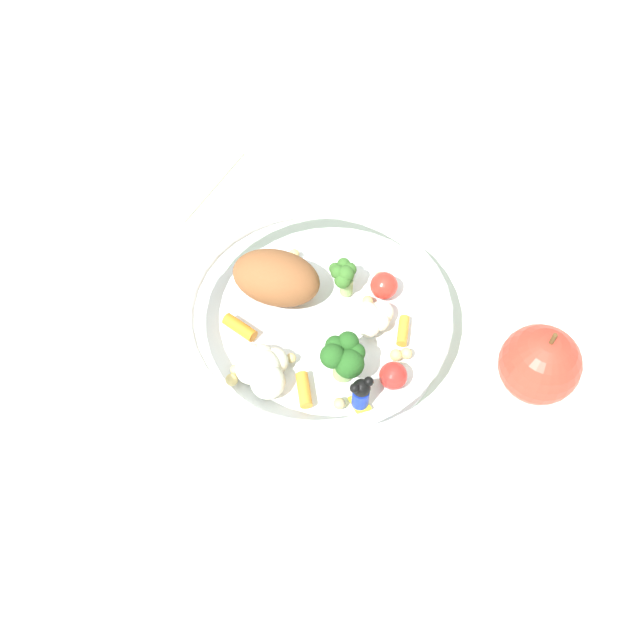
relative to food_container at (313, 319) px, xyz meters
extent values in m
plane|color=silver|center=(0.00, -0.02, -0.03)|extent=(2.40, 2.40, 0.00)
cylinder|color=white|center=(-0.01, 0.00, -0.02)|extent=(0.23, 0.23, 0.01)
torus|color=white|center=(-0.01, 0.00, 0.01)|extent=(0.24, 0.24, 0.01)
ellipsoid|color=brown|center=(0.05, -0.01, 0.01)|extent=(0.10, 0.08, 0.05)
cylinder|color=#8EB766|center=(0.00, -0.05, -0.01)|extent=(0.01, 0.01, 0.02)
sphere|color=#386B28|center=(0.01, -0.05, 0.01)|extent=(0.01, 0.01, 0.01)
sphere|color=#386B28|center=(0.00, -0.05, 0.01)|extent=(0.01, 0.01, 0.01)
sphere|color=#386B28|center=(0.00, -0.05, 0.01)|extent=(0.02, 0.02, 0.02)
sphere|color=#386B28|center=(0.00, -0.05, 0.01)|extent=(0.02, 0.02, 0.02)
sphere|color=#386B28|center=(-0.01, -0.06, 0.01)|extent=(0.01, 0.01, 0.01)
sphere|color=#386B28|center=(0.00, -0.06, 0.01)|extent=(0.01, 0.01, 0.01)
sphere|color=#386B28|center=(0.01, -0.06, 0.01)|extent=(0.01, 0.01, 0.01)
cylinder|color=#8EB766|center=(-0.05, 0.02, -0.01)|extent=(0.02, 0.02, 0.02)
sphere|color=#23561E|center=(-0.04, 0.02, 0.02)|extent=(0.02, 0.02, 0.02)
sphere|color=#23561E|center=(-0.04, 0.03, 0.02)|extent=(0.02, 0.02, 0.02)
sphere|color=#23561E|center=(-0.06, 0.03, 0.02)|extent=(0.03, 0.03, 0.03)
sphere|color=#23561E|center=(-0.06, 0.02, 0.02)|extent=(0.02, 0.02, 0.02)
sphere|color=#23561E|center=(-0.05, 0.02, 0.02)|extent=(0.02, 0.02, 0.02)
sphere|color=silver|center=(0.02, 0.06, 0.00)|extent=(0.03, 0.03, 0.03)
sphere|color=silver|center=(0.02, 0.07, -0.01)|extent=(0.03, 0.03, 0.03)
sphere|color=silver|center=(0.01, 0.07, -0.01)|extent=(0.02, 0.02, 0.02)
sphere|color=silver|center=(0.00, 0.07, -0.01)|extent=(0.03, 0.03, 0.03)
sphere|color=silver|center=(0.01, 0.06, 0.00)|extent=(0.03, 0.03, 0.03)
sphere|color=silver|center=(0.01, 0.05, -0.01)|extent=(0.02, 0.02, 0.02)
sphere|color=silver|center=(0.02, 0.06, -0.01)|extent=(0.03, 0.03, 0.03)
sphere|color=silver|center=(-0.04, -0.03, 0.00)|extent=(0.02, 0.02, 0.02)
sphere|color=silver|center=(-0.04, -0.03, -0.01)|extent=(0.02, 0.02, 0.02)
sphere|color=silver|center=(-0.05, -0.03, -0.01)|extent=(0.02, 0.02, 0.02)
sphere|color=silver|center=(-0.05, -0.05, -0.01)|extent=(0.02, 0.02, 0.02)
cube|color=yellow|center=(-0.08, 0.04, -0.02)|extent=(0.02, 0.02, 0.00)
cylinder|color=#1933B2|center=(-0.08, 0.04, -0.01)|extent=(0.02, 0.02, 0.02)
sphere|color=black|center=(-0.08, 0.04, 0.01)|extent=(0.02, 0.02, 0.02)
sphere|color=black|center=(-0.07, 0.05, 0.02)|extent=(0.01, 0.01, 0.01)
sphere|color=black|center=(-0.08, 0.04, 0.02)|extent=(0.01, 0.01, 0.01)
cylinder|color=orange|center=(-0.03, 0.06, -0.01)|extent=(0.03, 0.03, 0.01)
cylinder|color=orange|center=(0.05, 0.04, -0.01)|extent=(0.03, 0.01, 0.01)
cylinder|color=orange|center=(-0.07, -0.04, -0.01)|extent=(0.02, 0.03, 0.01)
sphere|color=red|center=(-0.03, -0.07, -0.01)|extent=(0.03, 0.03, 0.03)
sphere|color=red|center=(-0.09, 0.01, -0.01)|extent=(0.02, 0.02, 0.02)
sphere|color=#D1B775|center=(0.06, -0.05, -0.01)|extent=(0.01, 0.01, 0.01)
sphere|color=tan|center=(0.06, -0.06, -0.01)|extent=(0.01, 0.01, 0.01)
sphere|color=tan|center=(-0.06, 0.05, -0.01)|extent=(0.01, 0.01, 0.01)
sphere|color=tan|center=(0.03, 0.08, -0.01)|extent=(0.01, 0.01, 0.01)
sphere|color=tan|center=(-0.03, -0.05, -0.01)|extent=(0.01, 0.01, 0.01)
sphere|color=tan|center=(-0.08, -0.01, -0.01)|extent=(0.01, 0.01, 0.01)
sphere|color=tan|center=(0.03, 0.09, -0.01)|extent=(0.01, 0.01, 0.01)
sphere|color=#D1B775|center=(-0.09, -0.02, -0.01)|extent=(0.01, 0.01, 0.01)
sphere|color=tan|center=(0.04, -0.05, -0.01)|extent=(0.01, 0.01, 0.01)
sphere|color=tan|center=(0.03, 0.06, -0.01)|extent=(0.01, 0.01, 0.01)
sphere|color=#D1B775|center=(-0.01, 0.04, -0.01)|extent=(0.01, 0.01, 0.01)
sphere|color=tan|center=(0.01, -0.07, -0.01)|extent=(0.01, 0.01, 0.01)
sphere|color=tan|center=(-0.02, -0.08, -0.01)|extent=(0.01, 0.01, 0.01)
sphere|color=#BC3828|center=(-0.19, -0.06, 0.01)|extent=(0.07, 0.07, 0.07)
cylinder|color=brown|center=(-0.19, -0.06, 0.05)|extent=(0.00, 0.00, 0.01)
cube|color=silver|center=(0.25, -0.09, -0.02)|extent=(0.12, 0.13, 0.01)
camera|label=1|loc=(-0.19, 0.28, 0.51)|focal=38.22mm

